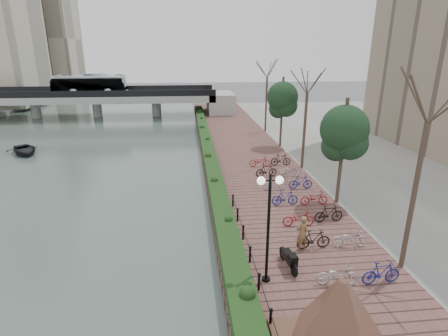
{
  "coord_description": "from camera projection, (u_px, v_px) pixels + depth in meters",
  "views": [
    {
      "loc": [
        -1.17,
        -10.42,
        9.44
      ],
      "look_at": [
        1.16,
        11.99,
        2.0
      ],
      "focal_mm": 28.0,
      "sensor_mm": 36.0,
      "label": 1
    }
  ],
  "objects": [
    {
      "name": "bridge",
      "position": [
        95.0,
        95.0,
        52.88
      ],
      "size": [
        36.0,
        10.77,
        6.5
      ],
      "color": "#AFAEA9",
      "rests_on": "ground"
    },
    {
      "name": "chain_fence",
      "position": [
        254.0,
        268.0,
        14.68
      ],
      "size": [
        0.1,
        14.1,
        0.7
      ],
      "color": "black",
      "rests_on": "promenade"
    },
    {
      "name": "motorcycle",
      "position": [
        288.0,
        257.0,
        15.17
      ],
      "size": [
        0.67,
        1.63,
        0.99
      ],
      "primitive_type": null,
      "rotation": [
        0.0,
        0.0,
        0.11
      ],
      "color": "black",
      "rests_on": "promenade"
    },
    {
      "name": "boat",
      "position": [
        24.0,
        150.0,
        34.07
      ],
      "size": [
        4.68,
        5.03,
        0.85
      ],
      "primitive_type": "imported",
      "rotation": [
        0.0,
        0.0,
        0.57
      ],
      "color": "black",
      "rests_on": "river_water"
    },
    {
      "name": "granite_monument",
      "position": [
        338.0,
        321.0,
        10.28
      ],
      "size": [
        4.66,
        4.66,
        2.83
      ],
      "color": "#4D2E21",
      "rests_on": "promenade"
    },
    {
      "name": "bicycle_parking",
      "position": [
        299.0,
        197.0,
        21.52
      ],
      "size": [
        2.4,
        17.32,
        1.0
      ],
      "color": "#ADAEB2",
      "rests_on": "promenade"
    },
    {
      "name": "inland_pavement",
      "position": [
        426.0,
        161.0,
        31.33
      ],
      "size": [
        24.0,
        75.0,
        0.5
      ],
      "primitive_type": "cube",
      "color": "gray",
      "rests_on": "ground"
    },
    {
      "name": "river_water",
      "position": [
        51.0,
        152.0,
        35.05
      ],
      "size": [
        30.0,
        130.0,
        0.02
      ],
      "primitive_type": "cube",
      "color": "#42534F",
      "rests_on": "ground"
    },
    {
      "name": "pedestrian",
      "position": [
        302.0,
        233.0,
        16.43
      ],
      "size": [
        0.74,
        0.6,
        1.75
      ],
      "primitive_type": "imported",
      "rotation": [
        0.0,
        0.0,
        3.47
      ],
      "color": "brown",
      "rests_on": "promenade"
    },
    {
      "name": "street_trees",
      "position": [
        320.0,
        139.0,
        24.53
      ],
      "size": [
        3.2,
        37.12,
        6.8
      ],
      "color": "#3E2D24",
      "rests_on": "promenade"
    },
    {
      "name": "hedge",
      "position": [
        209.0,
        153.0,
        31.62
      ],
      "size": [
        1.1,
        56.0,
        0.6
      ],
      "primitive_type": "cube",
      "color": "black",
      "rests_on": "promenade"
    },
    {
      "name": "lamppost",
      "position": [
        269.0,
        206.0,
        13.39
      ],
      "size": [
        1.02,
        0.32,
        4.65
      ],
      "color": "black",
      "rests_on": "promenade"
    },
    {
      "name": "promenade",
      "position": [
        250.0,
        166.0,
        29.76
      ],
      "size": [
        8.0,
        75.0,
        0.5
      ],
      "primitive_type": "cube",
      "color": "brown",
      "rests_on": "ground"
    },
    {
      "name": "ground",
      "position": [
        226.0,
        321.0,
        12.92
      ],
      "size": [
        220.0,
        220.0,
        0.0
      ],
      "primitive_type": "plane",
      "color": "#59595B",
      "rests_on": "ground"
    }
  ]
}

